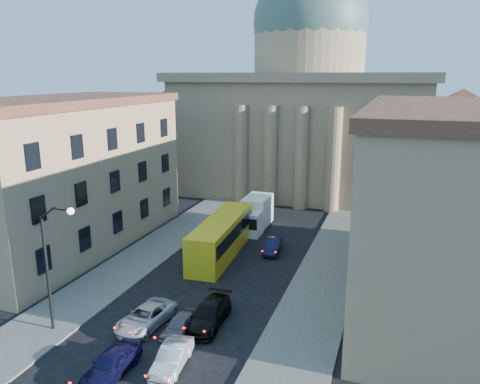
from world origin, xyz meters
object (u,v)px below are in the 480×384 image
object	(u,v)px
street_lamp	(52,258)
box_truck	(255,215)
car_left_near	(111,363)
city_bus	(222,235)
car_right_near	(172,357)

from	to	relation	value
street_lamp	box_truck	size ratio (longest dim) A/B	1.37
car_left_near	city_bus	distance (m)	19.46
car_right_near	street_lamp	bearing A→B (deg)	166.98
car_left_near	box_truck	distance (m)	27.63
street_lamp	city_bus	size ratio (longest dim) A/B	0.70
city_bus	car_left_near	bearing A→B (deg)	-91.32
box_truck	car_left_near	bearing A→B (deg)	-90.69
car_left_near	car_right_near	bearing A→B (deg)	32.02
car_left_near	car_right_near	xyz separation A→B (m)	(2.97, 1.74, -0.08)
car_right_near	city_bus	world-z (taller)	city_bus
box_truck	city_bus	bearing A→B (deg)	-96.08
street_lamp	city_bus	xyz separation A→B (m)	(5.23, 16.58, -3.39)
street_lamp	city_bus	distance (m)	17.71
car_left_near	car_right_near	size ratio (longest dim) A/B	1.08
street_lamp	car_left_near	bearing A→B (deg)	-25.35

